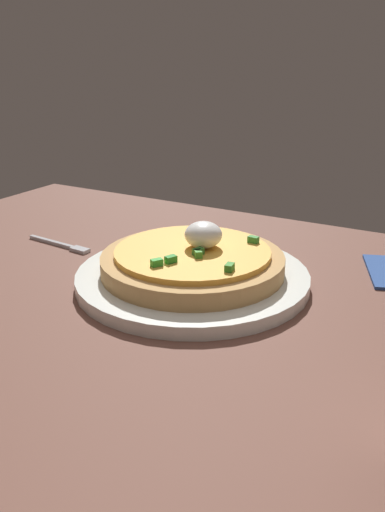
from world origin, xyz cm
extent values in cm
cube|color=brown|center=(0.00, 0.00, 1.26)|extent=(104.87, 67.47, 2.52)
cylinder|color=white|center=(0.75, -2.56, 3.30)|extent=(28.26, 28.26, 1.55)
cylinder|color=tan|center=(0.75, -2.56, 5.16)|extent=(22.14, 22.14, 2.17)
cylinder|color=#F2AF43|center=(0.75, -2.56, 6.59)|extent=(18.78, 18.78, 0.67)
ellipsoid|color=white|center=(-0.49, -3.88, 8.52)|extent=(4.51, 4.51, 3.18)
cube|color=#2F852F|center=(2.60, -7.12, 7.32)|extent=(1.51, 1.35, 0.80)
cube|color=green|center=(1.62, 3.93, 7.32)|extent=(1.37, 1.51, 0.80)
cube|color=#378B2C|center=(-5.97, 1.25, 7.32)|extent=(0.96, 1.37, 0.80)
cube|color=green|center=(-1.02, -0.71, 7.32)|extent=(1.44, 1.49, 0.80)
cube|color=#2B8C2C|center=(0.79, 2.34, 7.32)|extent=(1.24, 1.49, 0.80)
cube|color=#368A35|center=(-4.62, -8.36, 7.32)|extent=(1.33, 0.88, 0.80)
cube|color=#367F32|center=(-0.71, -1.33, 7.32)|extent=(1.20, 1.48, 0.80)
cube|color=#B7B7BC|center=(25.92, -4.80, 2.77)|extent=(8.94, 1.32, 0.50)
cube|color=#B7B7BC|center=(20.08, -4.33, 2.77)|extent=(2.90, 1.62, 0.50)
camera|label=1|loc=(-28.30, 49.15, 28.96)|focal=37.15mm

